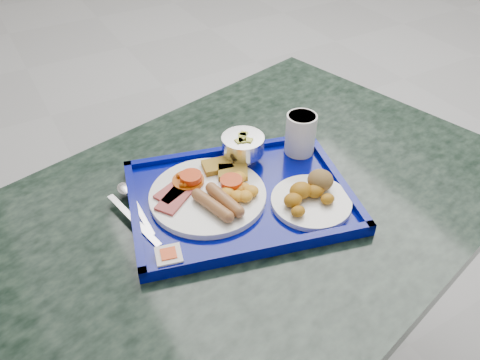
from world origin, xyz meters
The scene contains 10 objects.
floor centered at (0.00, 0.00, 0.00)m, with size 6.00×6.00×0.00m, color gray.
table centered at (-1.18, -1.16, 0.54)m, with size 1.30×1.02×0.72m.
tray centered at (-1.19, -1.16, 0.73)m, with size 0.50×0.42×0.03m.
main_plate centered at (-1.24, -1.13, 0.75)m, with size 0.23×0.23×0.04m.
bread_plate centered at (-1.08, -1.24, 0.75)m, with size 0.16×0.16×0.05m.
fruit_bowl centered at (-1.13, -1.06, 0.78)m, with size 0.09×0.09×0.06m.
juice_cup centered at (-1.00, -1.09, 0.79)m, with size 0.07×0.07×0.09m.
spoon centered at (-1.39, -1.05, 0.74)m, with size 0.03×0.17×0.01m.
knife centered at (-1.40, -1.12, 0.74)m, with size 0.01×0.18×0.00m, color silver.
jam_packet centered at (-1.38, -1.24, 0.74)m, with size 0.05×0.05×0.02m.
Camera 1 is at (-1.55, -1.77, 1.36)m, focal length 35.00 mm.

